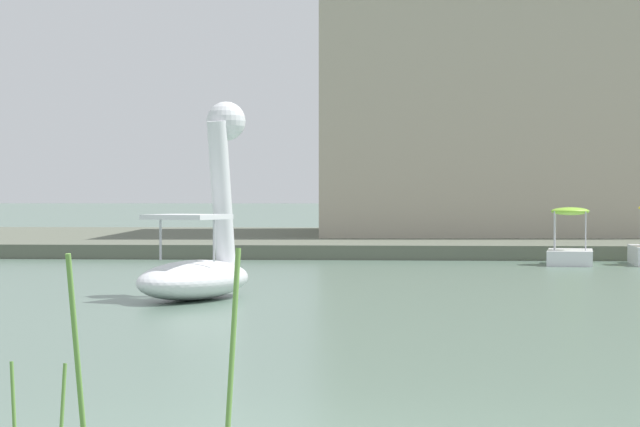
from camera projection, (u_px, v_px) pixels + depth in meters
shore_bank_far at (390, 240)px, 42.57m from camera, size 119.87×18.34×0.39m
swan_boat at (200, 251)px, 21.03m from camera, size 2.26×3.13×3.35m
pedal_boat_lime at (570, 249)px, 31.34m from camera, size 1.36×2.15×1.43m
parked_van at (635, 203)px, 44.13m from camera, size 4.37×2.10×1.98m
apartment_block at (537, 81)px, 44.72m from camera, size 16.18×12.83×10.76m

